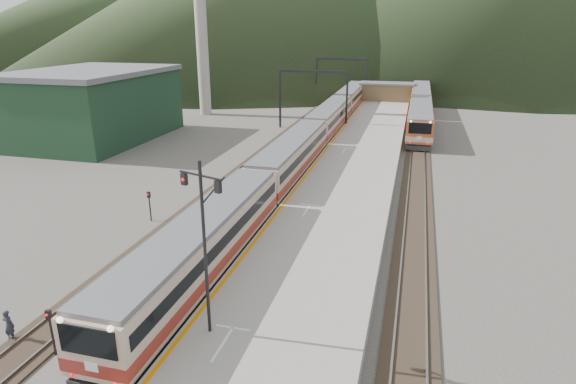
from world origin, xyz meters
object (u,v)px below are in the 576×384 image
(second_train, at_px, (421,97))
(worker, at_px, (9,325))
(main_train, at_px, (314,134))
(signal_mast, at_px, (204,233))

(second_train, height_order, worker, second_train)
(second_train, bearing_deg, main_train, -109.00)
(second_train, relative_size, signal_mast, 7.97)
(signal_mast, bearing_deg, main_train, 94.63)
(main_train, height_order, second_train, second_train)
(main_train, relative_size, worker, 51.27)
(second_train, distance_m, worker, 73.16)
(main_train, xyz_separation_m, second_train, (11.50, 33.40, 0.06))
(main_train, xyz_separation_m, signal_mast, (2.91, -35.86, 3.69))
(main_train, bearing_deg, second_train, 71.00)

